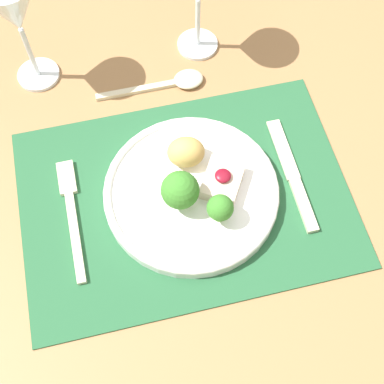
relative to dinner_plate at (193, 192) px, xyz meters
The scene contains 8 objects.
ground_plane 0.78m from the dinner_plate, 162.49° to the left, with size 8.00×8.00×0.00m, color brown.
dining_table 0.09m from the dinner_plate, 162.49° to the left, with size 1.48×1.27×0.76m.
placemat 0.02m from the dinner_plate, 162.49° to the left, with size 0.46×0.33×0.00m, color #235633.
dinner_plate is the anchor object (origin of this frame).
fork 0.17m from the dinner_plate, behind, with size 0.02×0.19×0.01m.
knife 0.15m from the dinner_plate, ahead, with size 0.02×0.19×0.01m.
spoon 0.21m from the dinner_plate, 84.51° to the left, with size 0.17×0.04×0.01m.
wine_glass_far 0.35m from the dinner_plate, 124.92° to the left, with size 0.09×0.09×0.19m.
Camera 1 is at (-0.07, -0.33, 1.44)m, focal length 50.00 mm.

